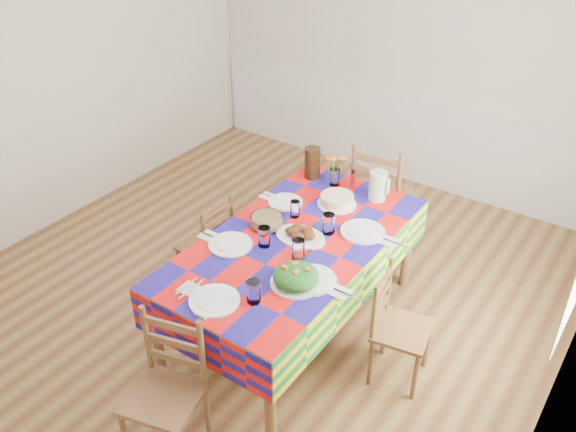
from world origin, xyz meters
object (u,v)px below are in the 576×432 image
(dining_table, at_px, (295,250))
(chair_left, at_px, (208,246))
(chair_right, at_px, (397,328))
(chair_far, at_px, (379,198))
(green_pitcher, at_px, (378,186))
(tea_pitcher, at_px, (312,163))
(chair_near, at_px, (167,392))
(meat_platter, at_px, (300,234))

(dining_table, bearing_deg, chair_left, -179.96)
(chair_right, bearing_deg, chair_far, 22.27)
(dining_table, xyz_separation_m, chair_far, (0.01, 1.29, -0.19))
(green_pitcher, xyz_separation_m, tea_pitcher, (-0.60, 0.01, 0.01))
(chair_near, height_order, chair_left, chair_near)
(chair_right, bearing_deg, dining_table, 79.57)
(tea_pitcher, bearing_deg, chair_left, -117.10)
(dining_table, xyz_separation_m, tea_pitcher, (-0.39, 0.84, 0.22))
(dining_table, height_order, chair_right, chair_right)
(chair_left, distance_m, chair_right, 1.64)
(tea_pitcher, distance_m, chair_far, 0.73)
(dining_table, xyz_separation_m, meat_platter, (0.02, 0.05, 0.12))
(dining_table, distance_m, chair_far, 1.30)
(meat_platter, bearing_deg, chair_far, 90.47)
(meat_platter, distance_m, green_pitcher, 0.80)
(dining_table, relative_size, meat_platter, 5.49)
(dining_table, distance_m, chair_near, 1.31)
(chair_left, bearing_deg, tea_pitcher, 153.82)
(chair_left, xyz_separation_m, chair_right, (1.64, -0.01, 0.00))
(dining_table, relative_size, green_pitcher, 8.83)
(dining_table, height_order, chair_left, chair_left)
(meat_platter, height_order, chair_left, meat_platter)
(green_pitcher, distance_m, chair_near, 2.17)
(green_pitcher, xyz_separation_m, chair_near, (-0.22, -2.11, -0.45))
(chair_left, bearing_deg, green_pitcher, 129.50)
(meat_platter, distance_m, chair_near, 1.39)
(tea_pitcher, bearing_deg, chair_right, -34.67)
(dining_table, bearing_deg, meat_platter, 68.91)
(tea_pitcher, height_order, chair_left, tea_pitcher)
(chair_near, bearing_deg, chair_right, 42.41)
(green_pitcher, bearing_deg, chair_left, -141.42)
(green_pitcher, relative_size, chair_left, 0.28)
(tea_pitcher, xyz_separation_m, chair_far, (0.40, 0.45, -0.41))
(meat_platter, distance_m, chair_left, 0.94)
(meat_platter, relative_size, chair_far, 0.36)
(meat_platter, distance_m, chair_far, 1.28)
(chair_near, xyz_separation_m, chair_right, (0.83, 1.28, -0.05))
(tea_pitcher, distance_m, chair_right, 1.56)
(dining_table, height_order, chair_near, chair_near)
(chair_near, height_order, chair_far, chair_far)
(meat_platter, xyz_separation_m, green_pitcher, (0.19, 0.77, 0.09))
(tea_pitcher, height_order, chair_right, tea_pitcher)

